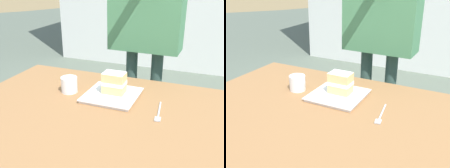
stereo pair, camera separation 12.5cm
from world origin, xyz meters
The scene contains 6 objects.
patio_table centered at (0.00, 0.00, 0.61)m, with size 1.30×0.90×0.71m.
dessert_plate centered at (-0.03, 0.17, 0.72)m, with size 0.25×0.25×0.02m.
cake_slice centered at (-0.02, 0.19, 0.77)m, with size 0.11×0.08×0.10m.
dessert_fork centered at (0.22, 0.09, 0.71)m, with size 0.04×0.17×0.01m.
coffee_cup centered at (-0.24, 0.15, 0.75)m, with size 0.08×0.08×0.08m.
diner_person centered at (-0.01, 0.70, 1.07)m, with size 0.44×0.58×1.60m.
Camera 2 is at (0.51, -0.85, 1.25)m, focal length 43.12 mm.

